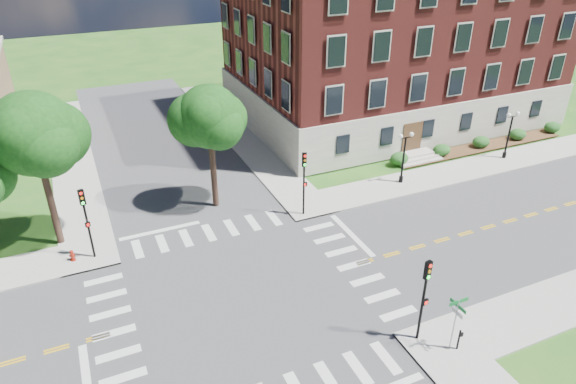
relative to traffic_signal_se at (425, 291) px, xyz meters
name	(u,v)px	position (x,y,z in m)	size (l,w,h in m)	color
ground	(244,296)	(-6.95, 6.79, -3.19)	(160.00, 160.00, 0.00)	#215618
road_ew	(244,296)	(-6.95, 6.79, -3.18)	(90.00, 12.00, 0.01)	#3D3D3F
road_ns	(244,296)	(-6.95, 6.79, -3.18)	(12.00, 90.00, 0.01)	#3D3D3F
sidewalk_ne	(346,150)	(8.42, 22.16, -3.13)	(34.00, 34.00, 0.12)	#9E9B93
crosswalk_east	(354,265)	(0.25, 6.79, -3.19)	(2.20, 10.20, 0.02)	silver
stop_bar_east	(352,235)	(1.85, 9.79, -3.19)	(0.40, 5.50, 0.00)	silver
main_building	(393,36)	(17.05, 28.78, 5.15)	(30.60, 22.40, 16.50)	#A5A091
shrub_row	(480,148)	(20.05, 17.59, -3.19)	(18.00, 2.00, 1.30)	#1F4818
tree_c	(34,134)	(-16.24, 16.78, 4.56)	(5.13, 5.13, 10.23)	black
tree_d	(209,117)	(-5.40, 17.40, 3.79)	(4.44, 4.44, 9.12)	black
traffic_signal_se	(425,291)	(0.00, 0.00, 0.00)	(0.35, 0.40, 4.80)	black
traffic_signal_ne	(304,176)	(-0.04, 13.47, 0.00)	(0.38, 0.45, 4.80)	black
traffic_signal_nw	(86,215)	(-14.37, 14.09, 0.00)	(0.37, 0.43, 4.80)	black
twin_lamp_west	(404,155)	(9.29, 14.78, -0.66)	(1.36, 0.36, 4.23)	black
twin_lamp_east	(509,132)	(20.39, 14.97, -0.66)	(1.36, 0.36, 4.23)	black
street_sign_pole	(456,315)	(1.05, -1.24, -0.88)	(1.10, 1.10, 3.10)	gray
push_button_post	(459,339)	(1.36, -1.44, -2.39)	(0.14, 0.21, 1.20)	black
fire_hydrant	(72,256)	(-15.65, 14.24, -2.72)	(0.35, 0.35, 0.75)	maroon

